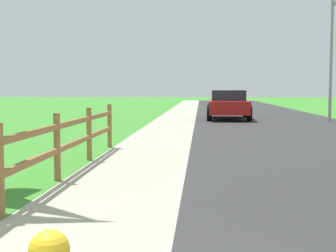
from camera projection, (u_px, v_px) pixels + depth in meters
name	position (u px, v px, depth m)	size (l,w,h in m)	color
ground_plane	(196.00, 116.00, 26.89)	(120.00, 120.00, 0.00)	#3C8B2C
road_asphalt	(255.00, 114.00, 28.64)	(7.00, 66.00, 0.01)	#2F2F2F
curb_concrete	(147.00, 114.00, 29.09)	(6.00, 66.00, 0.01)	#AAAB94
grass_verge	(122.00, 114.00, 29.19)	(5.00, 66.00, 0.00)	#3C8B2C
rail_fence	(33.00, 151.00, 6.71)	(0.11, 11.38, 1.11)	olive
parked_suv_red	(228.00, 104.00, 23.94)	(2.18, 5.01, 1.43)	maroon
street_lamp	(334.00, 48.00, 21.84)	(1.17, 0.20, 5.51)	gray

